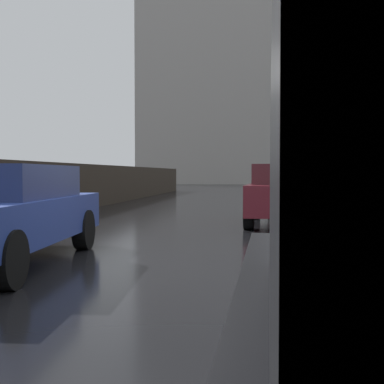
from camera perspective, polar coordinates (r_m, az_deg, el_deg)
The scene contains 7 objects.
ground at distance 6.85m, azimuth -7.38°, elevation -8.42°, with size 120.00×120.00×0.00m, color black.
car_silver_near_kerb at distance 25.54m, azimuth 9.56°, elevation 0.80°, with size 1.91×4.33×1.31m.
car_maroon_mid_road at distance 12.83m, azimuth 10.54°, elevation -0.15°, with size 2.08×4.39×1.46m.
car_white_behind_camera at distance 18.70m, azimuth 11.16°, elevation 0.56°, with size 1.93×4.28×1.51m.
pedestrian_with_umbrella_far at distance 16.23m, azimuth 18.58°, elevation 3.06°, with size 1.11×1.11×1.75m.
traffic_light at distance 15.73m, azimuth 16.46°, elevation 9.48°, with size 0.26×0.39×4.58m.
distant_tower at distance 64.81m, azimuth 1.45°, elevation 13.14°, with size 16.32×11.41×32.92m.
Camera 1 is at (1.73, -6.51, 1.25)m, focal length 48.07 mm.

